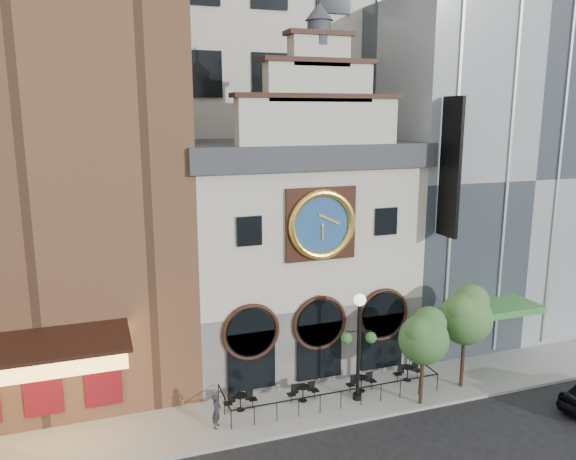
% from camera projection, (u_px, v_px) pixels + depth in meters
% --- Properties ---
extents(ground, '(120.00, 120.00, 0.00)m').
position_uv_depth(ground, '(352.00, 425.00, 25.41)').
color(ground, black).
rests_on(ground, ground).
extents(sidewalk, '(44.00, 5.00, 0.15)m').
position_uv_depth(sidewalk, '(330.00, 397.00, 27.70)').
color(sidewalk, gray).
rests_on(sidewalk, ground).
extents(clock_building, '(12.60, 8.78, 18.65)m').
position_uv_depth(clock_building, '(293.00, 244.00, 31.26)').
color(clock_building, '#605E5B').
rests_on(clock_building, ground).
extents(theater_building, '(14.00, 15.60, 25.00)m').
position_uv_depth(theater_building, '(33.00, 138.00, 27.79)').
color(theater_building, brown).
rests_on(theater_building, ground).
extents(retail_building, '(14.00, 14.40, 20.00)m').
position_uv_depth(retail_building, '(468.00, 170.00, 36.76)').
color(retail_building, gray).
rests_on(retail_building, ground).
extents(office_tower, '(20.00, 16.00, 40.00)m').
position_uv_depth(office_tower, '(235.00, 24.00, 39.76)').
color(office_tower, beige).
rests_on(office_tower, ground).
extents(cafe_railing, '(10.60, 2.60, 0.90)m').
position_uv_depth(cafe_railing, '(330.00, 388.00, 27.59)').
color(cafe_railing, black).
rests_on(cafe_railing, sidewalk).
extents(bistro_0, '(1.58, 0.68, 0.90)m').
position_uv_depth(bistro_0, '(240.00, 401.00, 26.28)').
color(bistro_0, black).
rests_on(bistro_0, sidewalk).
extents(bistro_1, '(1.58, 0.68, 0.90)m').
position_uv_depth(bistro_1, '(303.00, 392.00, 27.11)').
color(bistro_1, black).
rests_on(bistro_1, sidewalk).
extents(bistro_2, '(1.58, 0.68, 0.90)m').
position_uv_depth(bistro_2, '(361.00, 383.00, 28.07)').
color(bistro_2, black).
rests_on(bistro_2, sidewalk).
extents(bistro_3, '(1.58, 0.68, 0.90)m').
position_uv_depth(bistro_3, '(408.00, 372.00, 29.21)').
color(bistro_3, black).
rests_on(bistro_3, sidewalk).
extents(pedestrian, '(0.62, 0.69, 1.57)m').
position_uv_depth(pedestrian, '(217.00, 411.00, 24.78)').
color(pedestrian, black).
rests_on(pedestrian, sidewalk).
extents(lamppost, '(1.68, 0.86, 5.38)m').
position_uv_depth(lamppost, '(359.00, 335.00, 26.70)').
color(lamppost, black).
rests_on(lamppost, sidewalk).
extents(tree_left, '(2.45, 2.36, 4.72)m').
position_uv_depth(tree_left, '(424.00, 335.00, 26.32)').
color(tree_left, '#382619').
rests_on(tree_left, sidewalk).
extents(tree_right, '(2.73, 2.63, 5.26)m').
position_uv_depth(tree_right, '(466.00, 314.00, 27.97)').
color(tree_right, '#382619').
rests_on(tree_right, sidewalk).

